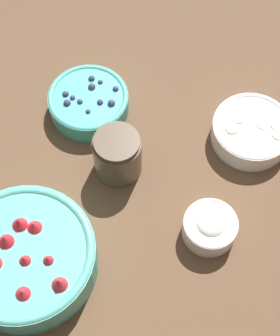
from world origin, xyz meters
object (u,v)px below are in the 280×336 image
Objects in this scene: bowl_strawberries at (24,257)px; bowl_bananas at (252,130)px; bowl_cream at (210,227)px; jar_chocolate at (118,156)px; bowl_blueberries at (89,101)px.

bowl_strawberries reaches higher than bowl_bananas.
bowl_cream is 0.98× the size of jar_chocolate.
jar_chocolate is at bearing -170.01° from bowl_bananas.
bowl_strawberries is at bearing -151.95° from bowl_bananas.
bowl_bananas is at bearing 28.05° from bowl_strawberries.
bowl_strawberries is 0.27m from jar_chocolate.
bowl_bananas is (0.33, -0.10, 0.00)m from bowl_blueberries.
bowl_blueberries is at bearing 125.58° from bowl_cream.
jar_chocolate is at bearing 47.41° from bowl_strawberries.
bowl_bananas is (0.46, 0.25, -0.02)m from bowl_strawberries.
bowl_bananas is at bearing 9.99° from jar_chocolate.
bowl_bananas is 0.24m from bowl_cream.
bowl_cream is (-0.12, -0.21, 0.00)m from bowl_bananas.
bowl_strawberries is 0.37m from bowl_blueberries.
bowl_cream is at bearing 6.38° from bowl_strawberries.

